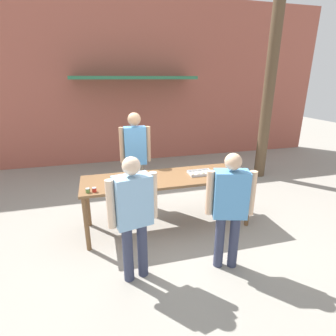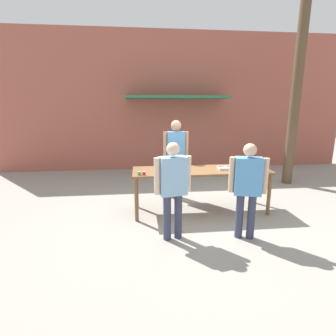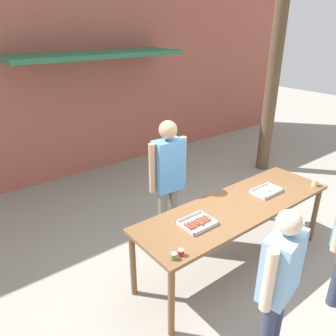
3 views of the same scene
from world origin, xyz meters
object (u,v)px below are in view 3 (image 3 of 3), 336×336
person_customer_holding_hotdog (280,277)px  food_tray_buns (267,191)px  condiment_jar_mustard (174,256)px  person_server_behind_table (168,174)px  food_tray_sausages (197,223)px  condiment_jar_ketchup (181,253)px  beer_cup (315,183)px

person_customer_holding_hotdog → food_tray_buns: bearing=-152.0°
condiment_jar_mustard → person_server_behind_table: (0.84, 1.18, 0.18)m
food_tray_buns → person_server_behind_table: person_server_behind_table is taller
food_tray_buns → person_customer_holding_hotdog: 1.66m
food_tray_sausages → condiment_jar_mustard: condiment_jar_mustard is taller
food_tray_buns → person_customer_holding_hotdog: size_ratio=0.25×
person_server_behind_table → person_customer_holding_hotdog: size_ratio=1.14×
food_tray_buns → condiment_jar_ketchup: bearing=-170.3°
person_server_behind_table → food_tray_buns: bearing=-39.4°
food_tray_sausages → condiment_jar_mustard: size_ratio=5.66×
food_tray_sausages → beer_cup: bearing=-8.6°
food_tray_sausages → food_tray_buns: (1.23, -0.00, 0.00)m
food_tray_sausages → condiment_jar_ketchup: 0.56m
food_tray_sausages → person_server_behind_table: bearing=72.4°
food_tray_buns → beer_cup: bearing=-23.0°
condiment_jar_mustard → condiment_jar_ketchup: same height
condiment_jar_mustard → beer_cup: size_ratio=0.73×
condiment_jar_mustard → person_customer_holding_hotdog: 0.94m
food_tray_buns → person_server_behind_table: (-0.95, 0.88, 0.20)m
condiment_jar_mustard → condiment_jar_ketchup: bearing=1.1°
food_tray_buns → person_server_behind_table: bearing=136.9°
food_tray_sausages → person_server_behind_table: size_ratio=0.20×
food_tray_sausages → person_customer_holding_hotdog: (-0.04, -1.07, 0.04)m
food_tray_buns → beer_cup: (0.67, -0.28, 0.03)m
condiment_jar_ketchup → person_customer_holding_hotdog: person_customer_holding_hotdog is taller
food_tray_buns → condiment_jar_mustard: (-1.79, -0.29, 0.01)m
food_tray_sausages → food_tray_buns: bearing=-0.1°
condiment_jar_mustard → person_server_behind_table: bearing=54.3°
beer_cup → person_customer_holding_hotdog: person_customer_holding_hotdog is taller
food_tray_sausages → person_customer_holding_hotdog: 1.07m
food_tray_buns → condiment_jar_ketchup: (-1.70, -0.29, 0.01)m
food_tray_sausages → condiment_jar_mustard: (-0.56, -0.29, 0.02)m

